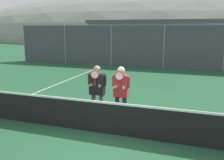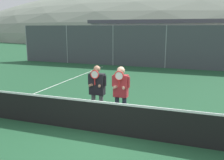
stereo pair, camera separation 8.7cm
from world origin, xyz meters
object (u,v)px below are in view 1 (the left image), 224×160
player_center_left (121,90)px  car_center (205,52)px  car_far_left (86,49)px  car_left_of_center (140,52)px  player_leftmost (97,88)px

player_center_left → car_center: 14.11m
car_far_left → car_left_of_center: bearing=-5.1°
car_far_left → car_left_of_center: car_far_left is taller
player_leftmost → car_far_left: (-6.77, 13.98, -0.09)m
car_left_of_center → player_center_left: bearing=-79.7°
player_center_left → car_center: bearing=79.3°
car_left_of_center → car_center: 5.09m
car_left_of_center → car_center: (5.08, 0.31, 0.08)m
player_leftmost → car_center: 14.25m
player_center_left → player_leftmost: bearing=178.0°
car_center → player_center_left: bearing=-100.7°
player_leftmost → car_center: size_ratio=0.39×
player_center_left → car_center: (2.63, 13.87, -0.09)m
car_far_left → car_center: 10.17m
player_leftmost → car_far_left: size_ratio=0.39×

